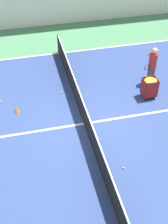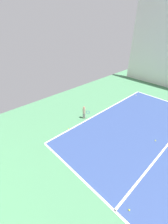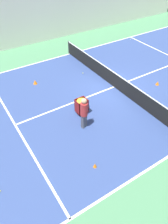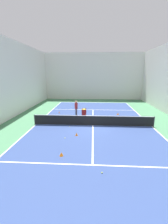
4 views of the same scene
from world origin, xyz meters
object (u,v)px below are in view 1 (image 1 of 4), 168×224
tennis_net (84,114)px  ball_cart (150,84)px  coach_at_net (153,64)px  training_cone_0 (16,110)px

tennis_net → ball_cart: 3.29m
coach_at_net → ball_cart: (0.97, -0.47, -0.38)m
coach_at_net → training_cone_0: coach_at_net is taller
coach_at_net → ball_cart: size_ratio=1.93×
training_cone_0 → tennis_net: bearing=62.3°
ball_cart → training_cone_0: ball_cart is taller
tennis_net → training_cone_0: size_ratio=46.98×
ball_cart → tennis_net: bearing=-71.2°
tennis_net → training_cone_0: (-1.32, -2.52, -0.40)m
tennis_net → coach_at_net: coach_at_net is taller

